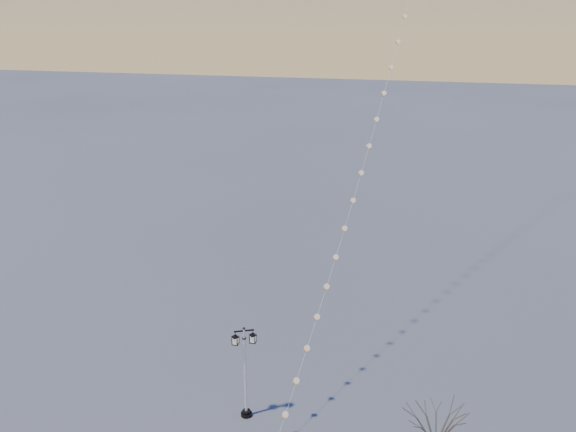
% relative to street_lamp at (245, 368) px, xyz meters
% --- Properties ---
extents(street_lamp, '(1.21, 0.80, 5.08)m').
position_rel_street_lamp_xyz_m(street_lamp, '(0.00, 0.00, 0.00)').
color(street_lamp, black).
rests_on(street_lamp, ground).
extents(bare_tree, '(2.28, 2.28, 3.77)m').
position_rel_street_lamp_xyz_m(bare_tree, '(9.14, -1.97, -0.19)').
color(bare_tree, '#4A4031').
rests_on(bare_tree, ground).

